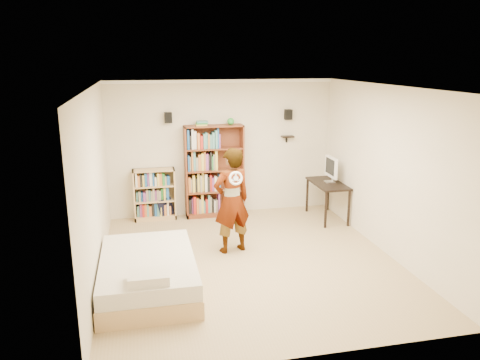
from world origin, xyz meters
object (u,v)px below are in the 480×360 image
Objects in this scene: low_bookshelf at (155,194)px; person at (232,201)px; computer_desk at (327,201)px; daybed at (148,269)px; tall_bookshelf at (214,171)px.

low_bookshelf is 0.58× the size of person.
computer_desk is at bearing -11.60° from low_bookshelf.
person is at bearing -58.02° from low_bookshelf.
daybed is at bearing 21.17° from person.
person is (1.18, -1.88, 0.36)m from low_bookshelf.
tall_bookshelf reaches higher than person.
person is at bearing 37.05° from daybed.
low_bookshelf is 0.51× the size of daybed.
daybed is at bearing -147.67° from computer_desk.
computer_desk is 4.20m from daybed.
person is at bearing -150.99° from computer_desk.
person is at bearing -90.44° from tall_bookshelf.
person reaches higher than computer_desk.
low_bookshelf is at bearing 168.40° from computer_desk.
computer_desk is at bearing -17.27° from tall_bookshelf.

